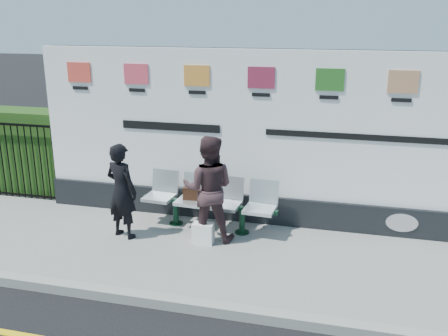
% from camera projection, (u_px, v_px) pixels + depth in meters
% --- Properties ---
extents(pavement, '(14.00, 3.00, 0.12)m').
position_uv_depth(pavement, '(212.00, 253.00, 7.83)').
color(pavement, gray).
rests_on(pavement, ground).
extents(kerb, '(14.00, 0.18, 0.14)m').
position_uv_depth(kerb, '(181.00, 304.00, 6.44)').
color(kerb, gray).
rests_on(kerb, ground).
extents(billboard, '(8.00, 0.30, 3.00)m').
position_uv_depth(billboard, '(260.00, 150.00, 8.57)').
color(billboard, black).
rests_on(billboard, pavement).
extents(hedge, '(2.35, 0.70, 1.70)m').
position_uv_depth(hedge, '(22.00, 150.00, 10.31)').
color(hedge, '#234514').
rests_on(hedge, pavement).
extents(railing, '(2.05, 0.06, 1.54)m').
position_uv_depth(railing, '(8.00, 160.00, 9.91)').
color(railing, black).
rests_on(railing, pavement).
extents(bench, '(2.35, 0.76, 0.50)m').
position_uv_depth(bench, '(208.00, 215.00, 8.54)').
color(bench, silver).
rests_on(bench, pavement).
extents(woman_left, '(0.67, 0.54, 1.59)m').
position_uv_depth(woman_left, '(122.00, 191.00, 8.09)').
color(woman_left, black).
rests_on(woman_left, pavement).
extents(woman_right, '(0.92, 0.76, 1.74)m').
position_uv_depth(woman_right, '(209.00, 189.00, 7.96)').
color(woman_right, '#392528').
rests_on(woman_right, pavement).
extents(handbag_brown, '(0.29, 0.14, 0.22)m').
position_uv_depth(handbag_brown, '(191.00, 193.00, 8.53)').
color(handbag_brown, black).
rests_on(handbag_brown, bench).
extents(carrier_bag_white, '(0.33, 0.20, 0.33)m').
position_uv_depth(carrier_bag_white, '(203.00, 233.00, 8.02)').
color(carrier_bag_white, white).
rests_on(carrier_bag_white, pavement).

